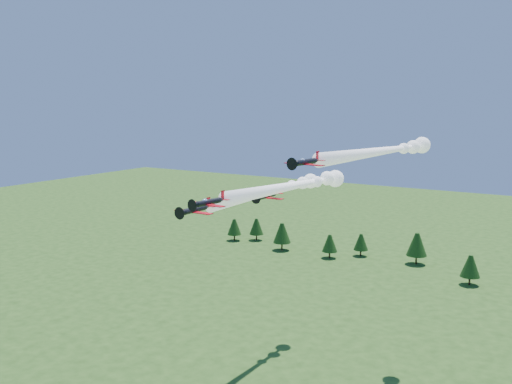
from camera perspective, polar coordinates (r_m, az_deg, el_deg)
The scene contains 5 objects.
plane_lead at distance 113.04m, azimuth 4.17°, elevation 0.72°, with size 10.65×45.31×3.70m.
plane_left at distance 129.17m, azimuth 1.86°, elevation 0.19°, with size 8.29×51.74×3.70m.
plane_right at distance 118.72m, azimuth 12.88°, elevation 4.07°, with size 11.65×52.18×3.70m.
plane_slot at distance 108.81m, azimuth 1.06°, elevation -0.37°, with size 7.36×8.03×2.60m.
treeline at distance 212.95m, azimuth 13.24°, elevation -5.35°, with size 154.77×21.51×11.50m.
Camera 1 is at (53.79, -83.43, 58.14)m, focal length 40.00 mm.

